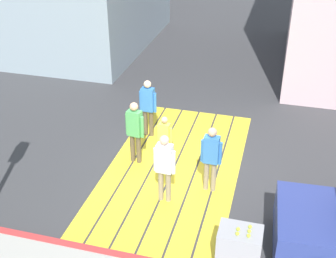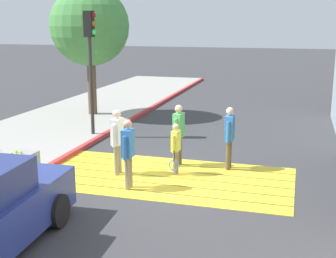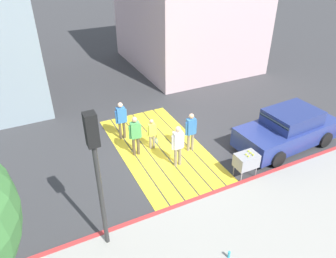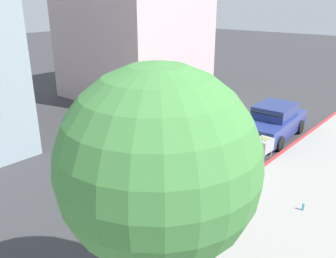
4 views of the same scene
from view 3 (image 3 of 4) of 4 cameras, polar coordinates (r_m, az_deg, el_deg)
ground_plane at (r=13.23m, az=-1.32°, el=-3.51°), size 120.00×120.00×0.00m
crosswalk_stripes at (r=13.23m, az=-1.32°, el=-3.49°), size 6.40×3.25×0.01m
sidewalk_west at (r=9.76m, az=13.76°, el=-20.29°), size 4.80×40.00×0.12m
curb_painted at (r=10.98m, az=6.07°, el=-11.97°), size 0.16×40.00×0.13m
car_parked_near_curb at (r=13.96m, az=20.34°, el=-0.07°), size 2.17×4.40×1.57m
traffic_light_corner at (r=7.84m, az=-12.72°, el=-4.94°), size 0.39×0.28×4.24m
tennis_ball_cart at (r=11.76m, az=13.67°, el=-5.44°), size 0.56×0.80×1.02m
water_bottle at (r=9.38m, az=10.71°, el=-20.96°), size 0.07×0.07×0.22m
pedestrian_adult_lead at (r=12.40m, az=-5.80°, el=-0.78°), size 0.27×0.50×1.71m
pedestrian_adult_trailing at (r=13.51m, az=-8.26°, el=1.92°), size 0.23×0.50×1.70m
pedestrian_adult_side at (r=11.77m, az=1.75°, el=-2.56°), size 0.23×0.50×1.72m
pedestrian_teen_behind at (r=12.64m, az=4.07°, el=-0.11°), size 0.23×0.49×1.69m
pedestrian_child_with_racket at (r=12.85m, az=-2.85°, el=-0.59°), size 0.28×0.43×1.36m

